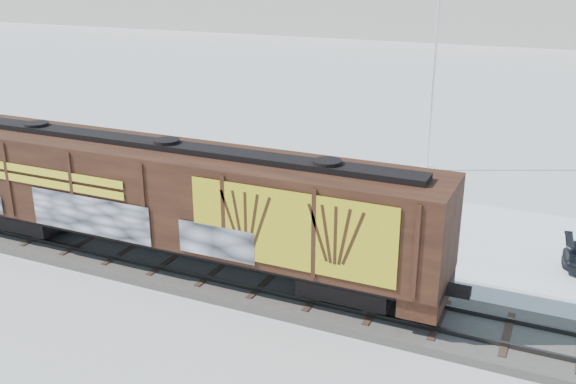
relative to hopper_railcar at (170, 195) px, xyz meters
The scene contains 7 objects.
ground 4.74m from the hopper_railcar, ahead, with size 500.00×500.00×0.00m, color white.
rail_track 4.65m from the hopper_railcar, ahead, with size 50.00×3.40×0.43m.
parking_strip 8.87m from the hopper_railcar, 63.43° to the left, with size 40.00×8.00×0.03m, color white.
hopper_railcar is the anchor object (origin of this frame).
flagpole 16.95m from the hopper_railcar, 69.79° to the left, with size 2.30×0.90×13.22m.
car_silver 8.38m from the hopper_railcar, 118.56° to the left, with size 1.79×4.46×1.52m, color silver.
car_white 8.89m from the hopper_railcar, 52.14° to the left, with size 1.80×5.17×1.70m, color silver.
Camera 1 is at (8.93, -17.70, 10.65)m, focal length 40.00 mm.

